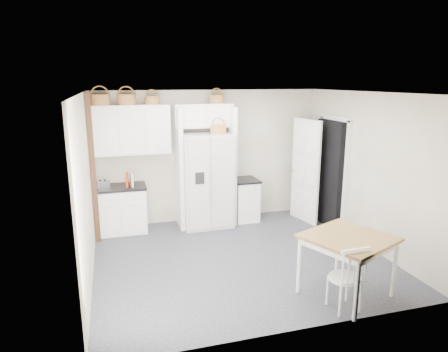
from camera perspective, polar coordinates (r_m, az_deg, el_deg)
name	(u,v)px	position (r m, az deg, el deg)	size (l,w,h in m)	color
floor	(240,258)	(6.56, 2.24, -11.57)	(4.50, 4.50, 0.00)	black
ceiling	(241,93)	(5.94, 2.48, 11.78)	(4.50, 4.50, 0.00)	white
wall_back	(209,156)	(8.00, -2.14, 2.85)	(4.50, 4.50, 0.00)	tan
wall_left	(86,190)	(5.84, -19.13, -1.92)	(4.00, 4.00, 0.00)	tan
wall_right	(367,170)	(7.14, 19.77, 0.75)	(4.00, 4.00, 0.00)	tan
refrigerator	(206,180)	(7.70, -2.55, -0.58)	(0.93, 0.75, 1.81)	silver
base_cab_left	(121,210)	(7.70, -14.52, -4.74)	(0.91, 0.58, 0.84)	white
base_cab_right	(245,200)	(8.12, 3.01, -3.50)	(0.46, 0.55, 0.81)	white
dining_table	(346,266)	(5.60, 17.09, -12.14)	(0.99, 0.99, 0.82)	brown
windsor_chair	(345,278)	(5.26, 16.89, -13.73)	(0.41, 0.37, 0.84)	white
counter_left	(119,187)	(7.58, -14.71, -1.57)	(0.95, 0.61, 0.04)	black
counter_right	(245,180)	(8.00, 3.05, -0.59)	(0.50, 0.59, 0.04)	black
toaster	(103,185)	(7.47, -16.95, -1.18)	(0.23, 0.13, 0.16)	silver
cookbook_red	(127,180)	(7.47, -13.69, -0.56)	(0.04, 0.17, 0.26)	#BA3410
cookbook_cream	(132,180)	(7.48, -13.06, -0.59)	(0.03, 0.16, 0.24)	silver
basket_upper_a	(100,100)	(7.47, -17.27, 10.36)	(0.33, 0.33, 0.19)	olive
basket_upper_b	(126,100)	(7.48, -13.76, 10.57)	(0.32, 0.32, 0.19)	olive
basket_upper_c	(152,100)	(7.51, -10.24, 10.61)	(0.26, 0.26, 0.15)	olive
basket_bridge_b	(216,99)	(7.73, -1.09, 10.93)	(0.28, 0.28, 0.16)	olive
basket_fridge_b	(218,129)	(7.48, -0.83, 6.68)	(0.30, 0.30, 0.16)	olive
upper_cabinet	(131,130)	(7.53, -13.09, 6.46)	(1.40, 0.34, 0.90)	white
bridge_cabinet	(203,116)	(7.69, -2.99, 8.62)	(1.12, 0.34, 0.45)	white
fridge_panel_left	(179,169)	(7.61, -6.42, 1.07)	(0.08, 0.60, 2.30)	white
fridge_panel_right	(231,165)	(7.84, 0.95, 1.52)	(0.08, 0.60, 2.30)	white
trim_post	(93,170)	(7.15, -18.23, 0.89)	(0.09, 0.09, 2.60)	#3E2B17
doorway_void	(330,174)	(7.96, 14.95, 0.32)	(0.18, 0.85, 2.05)	black
door_slab	(305,171)	(8.07, 11.54, 0.69)	(0.80, 0.04, 2.05)	white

